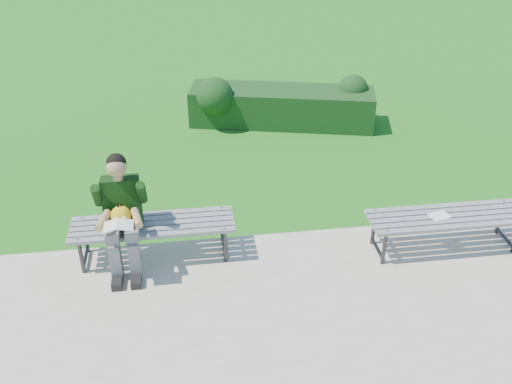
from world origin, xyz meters
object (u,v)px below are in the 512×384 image
seated_boy (122,211)px  paper_sheet (439,216)px  bench_left (153,227)px  hedge (278,104)px  bench_right (447,219)px

seated_boy → paper_sheet: seated_boy is taller
bench_left → paper_sheet: bench_left is taller
hedge → paper_sheet: bearing=-72.3°
bench_right → bench_left: bearing=175.0°
bench_left → seated_boy: 0.43m
paper_sheet → bench_right: bearing=0.0°
bench_left → hedge: bearing=60.0°
bench_right → seated_boy: seated_boy is taller
hedge → bench_left: (-2.00, -3.46, 0.06)m
bench_left → bench_right: bearing=-5.0°
bench_left → bench_right: 3.31m
hedge → bench_left: 4.00m
seated_boy → paper_sheet: bearing=-3.2°
hedge → paper_sheet: hedge is taller
hedge → paper_sheet: 3.94m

